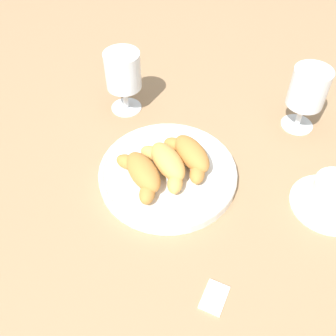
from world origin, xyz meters
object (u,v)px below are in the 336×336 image
Objects in this scene: pastry_plate at (168,174)px; juice_glass_right at (123,74)px; sugar_packet at (214,297)px; croissant_small at (166,164)px; coffee_cup_near at (332,196)px; juice_glass_left at (308,91)px; croissant_extra at (142,173)px; croissant_large at (190,155)px.

juice_glass_right is (0.22, 0.07, 0.08)m from pastry_plate.
croissant_small is at bearing 41.77° from sugar_packet.
juice_glass_left is at bearing -3.34° from coffee_cup_near.
croissant_extra reaches higher than coffee_cup_near.
coffee_cup_near is at bearing -131.26° from juice_glass_right.
croissant_small is at bearing -68.81° from croissant_extra.
pastry_plate is 2.06× the size of croissant_extra.
pastry_plate is at bearing 112.62° from juice_glass_left.
pastry_plate reaches higher than sugar_packet.
croissant_large and croissant_extra have the same top height.
croissant_large is at bearing -68.81° from croissant_extra.
coffee_cup_near is 0.97× the size of juice_glass_right.
pastry_plate is at bearing -67.76° from croissant_small.
croissant_large is at bearing -150.26° from juice_glass_right.
croissant_small is at bearing 72.48° from coffee_cup_near.
coffee_cup_near reaches higher than sugar_packet.
juice_glass_right reaches higher than croissant_extra.
croissant_extra reaches higher than sugar_packet.
juice_glass_right is at bearing 75.20° from juice_glass_left.
croissant_small reaches higher than pastry_plate.
juice_glass_right is at bearing 48.74° from coffee_cup_near.
croissant_small is 0.91× the size of juice_glass_left.
sugar_packet is at bearing -165.76° from juice_glass_right.
croissant_extra is 0.25m from juice_glass_right.
croissant_small reaches higher than sugar_packet.
sugar_packet is at bearing 145.69° from juice_glass_left.
croissant_extra is at bearing 111.19° from croissant_small.
pastry_plate is 1.87× the size of juice_glass_right.
croissant_large is 2.54× the size of sugar_packet.
pastry_plate is 0.24m from juice_glass_right.
croissant_small is 0.91× the size of juice_glass_right.
sugar_packet is (-0.24, -0.05, -0.01)m from pastry_plate.
juice_glass_left reaches higher than sugar_packet.
croissant_large is 0.91× the size of juice_glass_right.
croissant_large reaches higher than pastry_plate.
juice_glass_right reaches higher than pastry_plate.
croissant_small is 0.30m from coffee_cup_near.
croissant_large is at bearing -68.88° from pastry_plate.
croissant_small is 0.05m from croissant_extra.
croissant_extra is at bearing 111.19° from croissant_large.
croissant_extra reaches higher than pastry_plate.
croissant_large is (0.02, -0.04, 0.03)m from pastry_plate.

